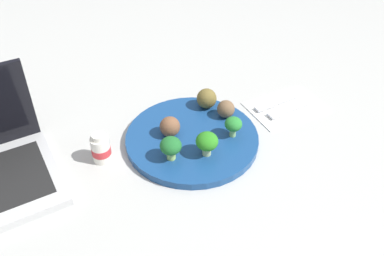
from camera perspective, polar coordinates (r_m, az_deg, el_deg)
The scene contains 12 objects.
ground_plane at distance 0.85m, azimuth 0.00°, elevation -1.88°, with size 4.00×4.00×0.00m, color #B2B2AD.
plate at distance 0.85m, azimuth 0.00°, elevation -1.47°, with size 0.28×0.28×0.02m, color navy.
broccoli_floret_far_rim at distance 0.83m, azimuth 5.92°, elevation 0.48°, with size 0.04×0.04×0.05m.
broccoli_floret_front_left at distance 0.78m, azimuth 2.15°, elevation -2.00°, with size 0.04×0.04×0.05m.
broccoli_floret_mid_left at distance 0.77m, azimuth -3.05°, elevation -2.65°, with size 0.04×0.04×0.05m.
meatball_front_left at distance 0.83m, azimuth -3.17°, elevation 0.21°, with size 0.04×0.04×0.04m, color brown.
meatball_mid_right at distance 0.88m, azimuth 4.85°, elevation 2.72°, with size 0.04×0.04×0.04m, color brown.
meatball_back_left at distance 0.91m, azimuth 2.10°, elevation 4.24°, with size 0.05×0.05×0.05m, color brown.
napkin at distance 0.97m, azimuth 13.16°, elevation 2.98°, with size 0.17×0.12×0.01m, color white.
fork at distance 0.95m, azimuth 13.50°, elevation 2.52°, with size 0.12×0.03×0.01m.
knife at distance 0.97m, azimuth 12.25°, elevation 3.67°, with size 0.15×0.03×0.01m.
yogurt_bottle at distance 0.81m, azimuth -12.87°, elevation -2.89°, with size 0.04×0.04×0.07m.
Camera 1 is at (0.35, 0.53, 0.56)m, focal length 37.38 mm.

